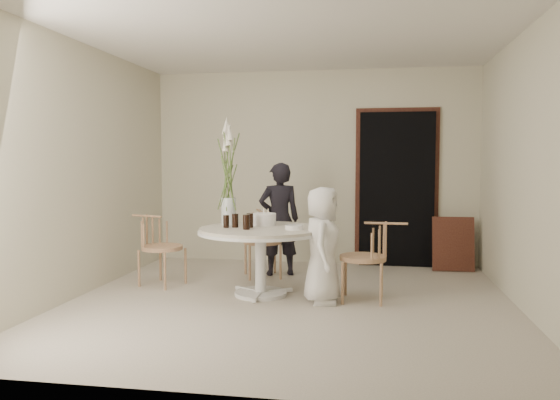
% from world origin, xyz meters
% --- Properties ---
extents(ground, '(4.50, 4.50, 0.00)m').
position_xyz_m(ground, '(0.00, 0.00, 0.00)').
color(ground, beige).
rests_on(ground, ground).
extents(room_shell, '(4.50, 4.50, 4.50)m').
position_xyz_m(room_shell, '(0.00, 0.00, 1.62)').
color(room_shell, silver).
rests_on(room_shell, ground).
extents(doorway, '(1.00, 0.10, 2.10)m').
position_xyz_m(doorway, '(1.15, 2.19, 1.05)').
color(doorway, black).
rests_on(doorway, ground).
extents(door_trim, '(1.12, 0.03, 2.22)m').
position_xyz_m(door_trim, '(1.15, 2.23, 1.11)').
color(door_trim, brown).
rests_on(door_trim, ground).
extents(table, '(1.33, 1.33, 0.73)m').
position_xyz_m(table, '(-0.35, 0.25, 0.62)').
color(table, silver).
rests_on(table, ground).
extents(picture_frame, '(0.54, 0.18, 0.71)m').
position_xyz_m(picture_frame, '(1.88, 1.95, 0.35)').
color(picture_frame, brown).
rests_on(picture_frame, ground).
extents(chair_far, '(0.56, 0.59, 0.82)m').
position_xyz_m(chair_far, '(-0.55, 1.28, 0.53)').
color(chair_far, tan).
rests_on(chair_far, ground).
extents(chair_right, '(0.51, 0.48, 0.83)m').
position_xyz_m(chair_right, '(0.85, 0.20, 0.53)').
color(chair_right, tan).
rests_on(chair_right, ground).
extents(chair_left, '(0.57, 0.54, 0.82)m').
position_xyz_m(chair_left, '(-1.68, 0.56, 0.53)').
color(chair_left, tan).
rests_on(chair_left, ground).
extents(girl, '(0.60, 0.49, 1.42)m').
position_xyz_m(girl, '(-0.33, 1.33, 0.71)').
color(girl, black).
rests_on(girl, ground).
extents(boy, '(0.39, 0.59, 1.18)m').
position_xyz_m(boy, '(0.33, 0.05, 0.59)').
color(boy, white).
rests_on(boy, ground).
extents(birthday_cake, '(0.27, 0.27, 0.18)m').
position_xyz_m(birthday_cake, '(-0.36, 0.48, 0.80)').
color(birthday_cake, white).
rests_on(birthday_cake, table).
extents(cola_tumbler_a, '(0.07, 0.07, 0.15)m').
position_xyz_m(cola_tumbler_a, '(-0.46, 0.24, 0.81)').
color(cola_tumbler_a, black).
rests_on(cola_tumbler_a, table).
extents(cola_tumbler_b, '(0.09, 0.09, 0.15)m').
position_xyz_m(cola_tumbler_b, '(-0.46, 0.08, 0.81)').
color(cola_tumbler_b, black).
rests_on(cola_tumbler_b, table).
extents(cola_tumbler_c, '(0.08, 0.08, 0.13)m').
position_xyz_m(cola_tumbler_c, '(-0.71, 0.20, 0.80)').
color(cola_tumbler_c, black).
rests_on(cola_tumbler_c, table).
extents(cola_tumbler_d, '(0.07, 0.07, 0.15)m').
position_xyz_m(cola_tumbler_d, '(-0.62, 0.22, 0.80)').
color(cola_tumbler_d, black).
rests_on(cola_tumbler_d, table).
extents(plate_stack, '(0.21, 0.21, 0.05)m').
position_xyz_m(plate_stack, '(0.02, 0.16, 0.75)').
color(plate_stack, white).
rests_on(plate_stack, table).
extents(flower_vase, '(0.16, 0.16, 1.20)m').
position_xyz_m(flower_vase, '(-0.76, 0.46, 1.30)').
color(flower_vase, silver).
rests_on(flower_vase, table).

